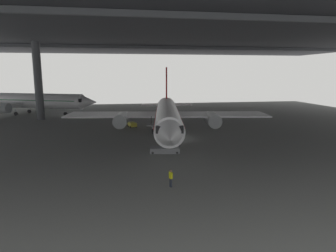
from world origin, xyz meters
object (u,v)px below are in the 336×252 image
object	(u,v)px
airplane_main	(167,116)
airplane_distant	(29,101)
crew_worker_by_stairs	(179,140)
boarding_stairs	(164,147)
baggage_tug	(132,124)
crew_worker_near_nose	(171,177)

from	to	relation	value
airplane_main	airplane_distant	xyz separation A→B (m)	(-29.12, 30.73, 0.00)
crew_worker_by_stairs	boarding_stairs	bearing A→B (deg)	-131.41
airplane_main	baggage_tug	size ratio (longest dim) A/B	14.49
crew_worker_near_nose	baggage_tug	size ratio (longest dim) A/B	0.65
crew_worker_near_nose	baggage_tug	world-z (taller)	crew_worker_near_nose
baggage_tug	crew_worker_near_nose	bearing A→B (deg)	-86.17
airplane_distant	crew_worker_by_stairs	bearing A→B (deg)	-51.65
boarding_stairs	baggage_tug	bearing A→B (deg)	99.70
airplane_main	crew_worker_by_stairs	size ratio (longest dim) A/B	21.60
airplane_main	airplane_distant	bearing A→B (deg)	133.45
boarding_stairs	crew_worker_near_nose	size ratio (longest dim) A/B	2.88
crew_worker_near_nose	airplane_main	bearing A→B (deg)	81.55
crew_worker_near_nose	crew_worker_by_stairs	distance (m)	14.92
airplane_main	airplane_distant	world-z (taller)	airplane_distant
boarding_stairs	crew_worker_by_stairs	bearing A→B (deg)	48.59
airplane_main	boarding_stairs	size ratio (longest dim) A/B	7.69
airplane_main	crew_worker_by_stairs	bearing A→B (deg)	-85.40
boarding_stairs	baggage_tug	distance (m)	19.16
boarding_stairs	airplane_distant	bearing A→B (deg)	123.95
crew_worker_by_stairs	baggage_tug	xyz separation A→B (m)	(-5.74, 16.04, -0.40)
boarding_stairs	baggage_tug	size ratio (longest dim) A/B	1.88
crew_worker_near_nose	airplane_distant	world-z (taller)	airplane_distant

